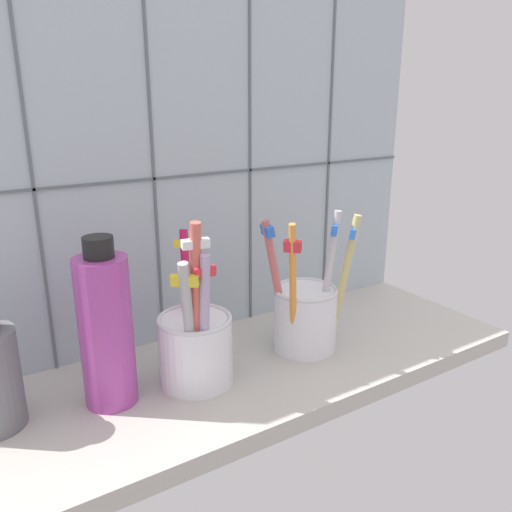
{
  "coord_description": "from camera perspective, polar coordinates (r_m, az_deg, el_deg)",
  "views": [
    {
      "loc": [
        -28.22,
        -44.63,
        31.43
      ],
      "look_at": [
        0.0,
        -0.47,
        14.91
      ],
      "focal_mm": 36.47,
      "sensor_mm": 36.0,
      "label": 1
    }
  ],
  "objects": [
    {
      "name": "counter_slab",
      "position": [
        0.61,
        -0.24,
        -12.46
      ],
      "size": [
        64.0,
        22.0,
        2.0
      ],
      "primitive_type": "cube",
      "color": "#BCB7AD",
      "rests_on": "ground"
    },
    {
      "name": "soap_bottle",
      "position": [
        0.52,
        -16.13,
        -7.69
      ],
      "size": [
        5.14,
        5.14,
        17.0
      ],
      "color": "#AD439F",
      "rests_on": "counter_slab"
    },
    {
      "name": "tile_wall_back",
      "position": [
        0.64,
        -6.11,
        9.36
      ],
      "size": [
        64.0,
        2.2,
        45.0
      ],
      "color": "#B2C1CC",
      "rests_on": "ground"
    },
    {
      "name": "toothbrush_cup_right",
      "position": [
        0.62,
        5.69,
        -6.37
      ],
      "size": [
        10.38,
        7.62,
        17.04
      ],
      "color": "white",
      "rests_on": "counter_slab"
    },
    {
      "name": "toothbrush_cup_left",
      "position": [
        0.55,
        -6.47,
        -9.73
      ],
      "size": [
        7.81,
        8.55,
        18.38
      ],
      "color": "white",
      "rests_on": "counter_slab"
    }
  ]
}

